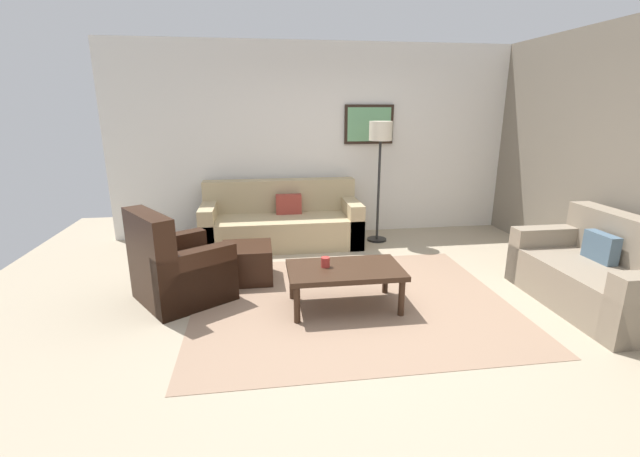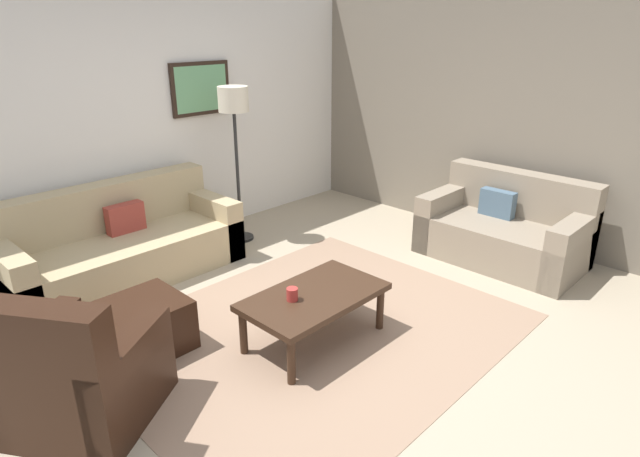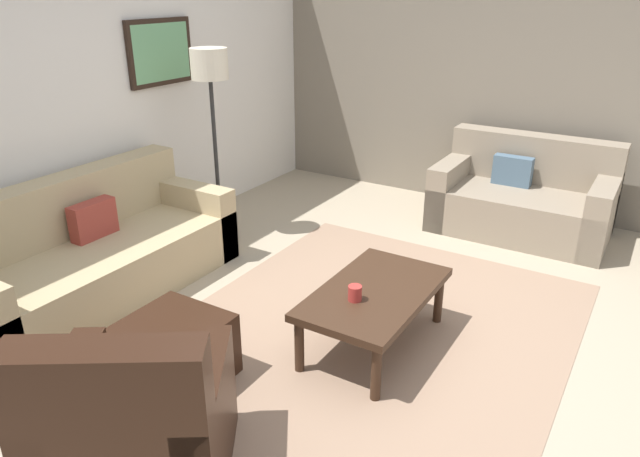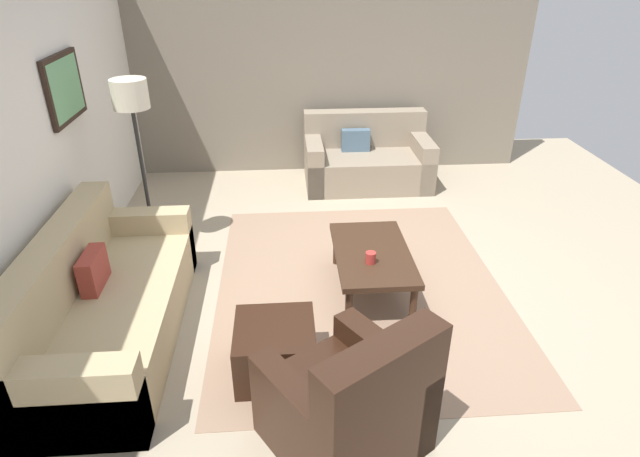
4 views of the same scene
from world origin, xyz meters
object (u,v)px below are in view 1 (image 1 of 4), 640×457
(coffee_table, at_px, (345,273))
(lamp_standing, at_px, (380,144))
(framed_artwork, at_px, (369,124))
(armchair_leather, at_px, (176,272))
(ottoman, at_px, (247,263))
(cup, at_px, (325,262))
(couch_main, at_px, (281,223))
(couch_loveseat, at_px, (605,277))

(coffee_table, xyz_separation_m, lamp_standing, (0.90, 2.07, 1.05))
(framed_artwork, bearing_deg, armchair_leather, -138.71)
(ottoman, relative_size, cup, 5.77)
(couch_main, xyz_separation_m, couch_loveseat, (3.01, -2.51, 0.00))
(armchair_leather, xyz_separation_m, coffee_table, (1.65, -0.39, 0.05))
(couch_main, distance_m, coffee_table, 2.23)
(couch_loveseat, distance_m, lamp_standing, 3.10)
(lamp_standing, bearing_deg, armchair_leather, -146.61)
(coffee_table, bearing_deg, couch_main, 102.64)
(ottoman, xyz_separation_m, cup, (0.77, -0.79, 0.26))
(couch_main, relative_size, framed_artwork, 2.97)
(coffee_table, height_order, cup, cup)
(armchair_leather, xyz_separation_m, cup, (1.46, -0.34, 0.15))
(armchair_leather, relative_size, framed_artwork, 1.50)
(couch_main, xyz_separation_m, ottoman, (-0.47, -1.34, -0.10))
(couch_main, bearing_deg, cup, -81.84)
(couch_loveseat, height_order, coffee_table, couch_loveseat)
(couch_loveseat, xyz_separation_m, cup, (-2.71, 0.38, 0.16))
(couch_main, height_order, coffee_table, couch_main)
(armchair_leather, height_order, framed_artwork, framed_artwork)
(couch_loveseat, bearing_deg, ottoman, 161.34)
(couch_main, relative_size, armchair_leather, 1.98)
(couch_loveseat, relative_size, coffee_table, 1.44)
(couch_main, height_order, ottoman, couch_main)
(couch_main, bearing_deg, ottoman, -109.19)
(armchair_leather, bearing_deg, cup, -13.04)
(couch_main, bearing_deg, armchair_leather, -122.92)
(ottoman, height_order, cup, cup)
(framed_artwork, bearing_deg, coffee_table, -108.51)
(cup, height_order, lamp_standing, lamp_standing)
(armchair_leather, bearing_deg, couch_main, 57.08)
(couch_loveseat, height_order, lamp_standing, lamp_standing)
(ottoman, distance_m, framed_artwork, 2.92)
(coffee_table, relative_size, cup, 11.33)
(lamp_standing, bearing_deg, framed_artwork, 93.44)
(armchair_leather, xyz_separation_m, framed_artwork, (2.52, 2.21, 1.34))
(armchair_leather, distance_m, ottoman, 0.83)
(lamp_standing, relative_size, framed_artwork, 2.32)
(cup, xyz_separation_m, lamp_standing, (1.09, 2.02, 0.95))
(couch_main, bearing_deg, framed_artwork, 17.20)
(couch_loveseat, bearing_deg, couch_main, 140.15)
(couch_main, distance_m, couch_loveseat, 3.92)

